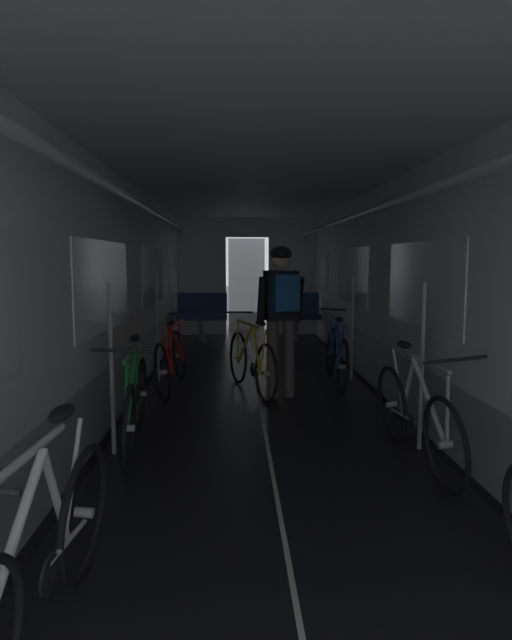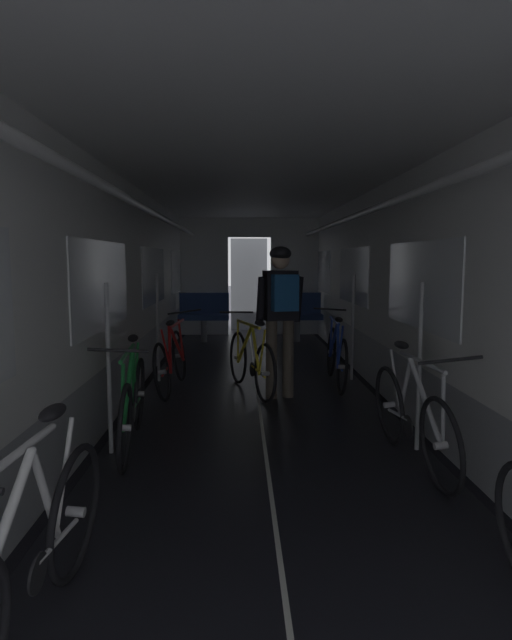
# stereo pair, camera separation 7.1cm
# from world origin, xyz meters

# --- Properties ---
(ground_plane) EXTENTS (60.00, 60.00, 0.00)m
(ground_plane) POSITION_xyz_m (0.00, 0.00, 0.00)
(ground_plane) COLOR black
(train_car_shell) EXTENTS (3.14, 12.34, 2.57)m
(train_car_shell) POSITION_xyz_m (-0.00, 3.60, 1.70)
(train_car_shell) COLOR black
(train_car_shell) RESTS_ON ground
(bench_seat_far_left) EXTENTS (0.98, 0.51, 0.95)m
(bench_seat_far_left) POSITION_xyz_m (-0.90, 8.07, 0.57)
(bench_seat_far_left) COLOR gray
(bench_seat_far_left) RESTS_ON ground
(bench_seat_far_right) EXTENTS (0.98, 0.51, 0.95)m
(bench_seat_far_right) POSITION_xyz_m (0.90, 8.07, 0.57)
(bench_seat_far_right) COLOR gray
(bench_seat_far_right) RESTS_ON ground
(bicycle_red) EXTENTS (0.46, 1.69, 0.96)m
(bicycle_red) POSITION_xyz_m (-1.04, 4.20, 0.38)
(bicycle_red) COLOR black
(bicycle_red) RESTS_ON ground
(bicycle_green) EXTENTS (0.44, 1.69, 0.94)m
(bicycle_green) POSITION_xyz_m (-1.11, 2.23, 0.38)
(bicycle_green) COLOR black
(bicycle_green) RESTS_ON ground
(bicycle_blue) EXTENTS (0.44, 1.69, 0.94)m
(bicycle_blue) POSITION_xyz_m (1.01, 4.41, 0.38)
(bicycle_blue) COLOR black
(bicycle_blue) RESTS_ON ground
(bicycle_silver) EXTENTS (0.44, 1.69, 0.95)m
(bicycle_silver) POSITION_xyz_m (1.12, 1.79, 0.38)
(bicycle_silver) COLOR black
(bicycle_silver) RESTS_ON ground
(bicycle_white) EXTENTS (0.44, 1.69, 0.95)m
(bicycle_white) POSITION_xyz_m (-1.06, -0.11, 0.38)
(bicycle_white) COLOR black
(bicycle_white) RESTS_ON ground
(person_cyclist_aisle) EXTENTS (0.56, 0.45, 1.73)m
(person_cyclist_aisle) POSITION_xyz_m (0.25, 3.80, 1.07)
(person_cyclist_aisle) COLOR brown
(person_cyclist_aisle) RESTS_ON ground
(bicycle_yellow_in_aisle) EXTENTS (0.66, 1.63, 0.94)m
(bicycle_yellow_in_aisle) POSITION_xyz_m (-0.08, 4.06, 0.38)
(bicycle_yellow_in_aisle) COLOR black
(bicycle_yellow_in_aisle) RESTS_ON ground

